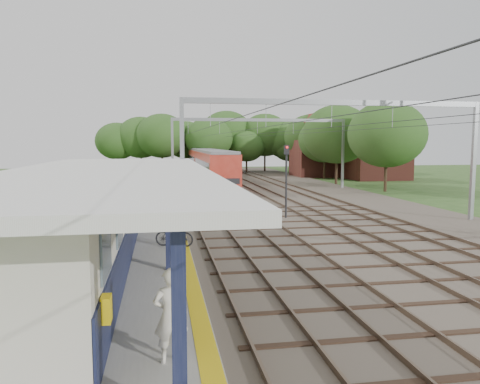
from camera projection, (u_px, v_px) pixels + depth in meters
ground at (425, 339)px, 11.09m from camera, size 160.00×160.00×0.00m
ballast_bed at (278, 195)px, 41.16m from camera, size 18.00×90.00×0.10m
platform at (134, 232)px, 23.55m from camera, size 5.00×52.00×0.35m
yellow_stripe at (179, 227)px, 23.90m from camera, size 0.45×52.00×0.01m
station_building at (81, 218)px, 16.26m from camera, size 3.41×18.00×3.40m
canopy at (110, 174)px, 15.29m from camera, size 6.40×20.00×3.44m
rail_tracks at (250, 194)px, 40.73m from camera, size 11.80×88.00×0.15m
catenary_system at (286, 131)px, 35.86m from camera, size 17.22×88.00×7.00m
tree_band at (230, 141)px, 67.22m from camera, size 31.72×30.88×8.82m
house_near at (377, 156)px, 59.37m from camera, size 7.00×6.12×7.89m
house_far at (323, 153)px, 64.40m from camera, size 8.00×6.12×8.66m
person at (171, 315)px, 9.12m from camera, size 0.75×0.55×1.90m
bicycle at (174, 235)px, 19.39m from camera, size 1.69×0.96×0.98m
train at (206, 163)px, 58.24m from camera, size 2.87×35.74×3.77m
signal_post at (286, 172)px, 28.18m from camera, size 0.34×0.29×4.51m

